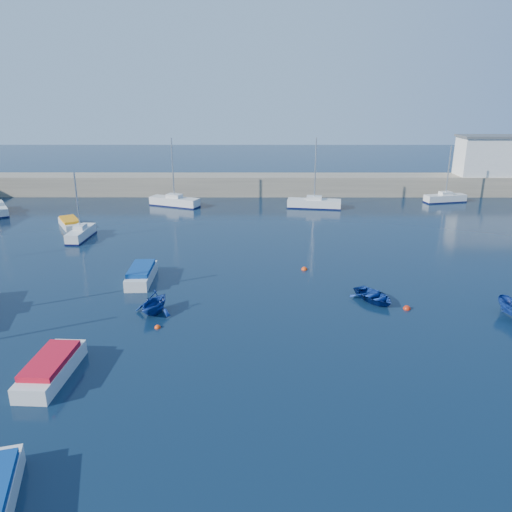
{
  "coord_description": "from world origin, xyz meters",
  "views": [
    {
      "loc": [
        -2.17,
        -21.74,
        13.7
      ],
      "look_at": [
        -2.25,
        14.36,
        1.6
      ],
      "focal_mm": 35.0,
      "sensor_mm": 36.0,
      "label": 1
    }
  ],
  "objects_px": {
    "harbor_office": "(496,157)",
    "dinghy_left": "(154,302)",
    "sailboat_3": "(81,233)",
    "sailboat_6": "(314,203)",
    "motorboat_1": "(141,274)",
    "motorboat_0": "(51,368)",
    "dinghy_center": "(374,296)",
    "sailboat_7": "(445,198)",
    "motorboat_2": "(70,223)",
    "sailboat_5": "(175,201)"
  },
  "relations": [
    {
      "from": "sailboat_5",
      "to": "motorboat_0",
      "type": "bearing_deg",
      "value": -157.46
    },
    {
      "from": "sailboat_5",
      "to": "motorboat_1",
      "type": "distance_m",
      "value": 25.41
    },
    {
      "from": "sailboat_6",
      "to": "sailboat_3",
      "type": "bearing_deg",
      "value": 127.77
    },
    {
      "from": "dinghy_center",
      "to": "motorboat_0",
      "type": "bearing_deg",
      "value": 178.83
    },
    {
      "from": "dinghy_left",
      "to": "sailboat_6",
      "type": "bearing_deg",
      "value": 85.76
    },
    {
      "from": "sailboat_5",
      "to": "motorboat_1",
      "type": "height_order",
      "value": "sailboat_5"
    },
    {
      "from": "dinghy_left",
      "to": "sailboat_7",
      "type": "bearing_deg",
      "value": 67.42
    },
    {
      "from": "sailboat_3",
      "to": "sailboat_6",
      "type": "bearing_deg",
      "value": 31.75
    },
    {
      "from": "sailboat_5",
      "to": "dinghy_center",
      "type": "relative_size",
      "value": 2.48
    },
    {
      "from": "motorboat_1",
      "to": "dinghy_left",
      "type": "height_order",
      "value": "dinghy_left"
    },
    {
      "from": "harbor_office",
      "to": "sailboat_6",
      "type": "distance_m",
      "value": 26.99
    },
    {
      "from": "sailboat_3",
      "to": "dinghy_left",
      "type": "distance_m",
      "value": 19.76
    },
    {
      "from": "motorboat_1",
      "to": "dinghy_center",
      "type": "distance_m",
      "value": 17.02
    },
    {
      "from": "motorboat_0",
      "to": "dinghy_center",
      "type": "distance_m",
      "value": 20.54
    },
    {
      "from": "sailboat_7",
      "to": "dinghy_center",
      "type": "relative_size",
      "value": 2.12
    },
    {
      "from": "motorboat_1",
      "to": "dinghy_center",
      "type": "xyz_separation_m",
      "value": [
        16.62,
        -3.69,
        -0.19
      ]
    },
    {
      "from": "sailboat_5",
      "to": "motorboat_0",
      "type": "distance_m",
      "value": 38.55
    },
    {
      "from": "sailboat_5",
      "to": "motorboat_1",
      "type": "xyz_separation_m",
      "value": [
        1.51,
        -25.36,
        -0.05
      ]
    },
    {
      "from": "motorboat_2",
      "to": "dinghy_left",
      "type": "height_order",
      "value": "dinghy_left"
    },
    {
      "from": "sailboat_5",
      "to": "motorboat_1",
      "type": "relative_size",
      "value": 1.75
    },
    {
      "from": "motorboat_2",
      "to": "sailboat_3",
      "type": "bearing_deg",
      "value": -89.23
    },
    {
      "from": "harbor_office",
      "to": "motorboat_1",
      "type": "relative_size",
      "value": 2.12
    },
    {
      "from": "motorboat_1",
      "to": "sailboat_6",
      "type": "bearing_deg",
      "value": 55.93
    },
    {
      "from": "harbor_office",
      "to": "motorboat_1",
      "type": "distance_m",
      "value": 52.57
    },
    {
      "from": "sailboat_3",
      "to": "motorboat_2",
      "type": "bearing_deg",
      "value": 124.08
    },
    {
      "from": "sailboat_5",
      "to": "dinghy_center",
      "type": "height_order",
      "value": "sailboat_5"
    },
    {
      "from": "sailboat_5",
      "to": "sailboat_6",
      "type": "distance_m",
      "value": 17.12
    },
    {
      "from": "sailboat_7",
      "to": "motorboat_2",
      "type": "relative_size",
      "value": 1.51
    },
    {
      "from": "sailboat_7",
      "to": "dinghy_center",
      "type": "distance_m",
      "value": 35.21
    },
    {
      "from": "harbor_office",
      "to": "sailboat_3",
      "type": "bearing_deg",
      "value": -156.24
    },
    {
      "from": "motorboat_0",
      "to": "dinghy_center",
      "type": "xyz_separation_m",
      "value": [
        18.22,
        9.5,
        -0.17
      ]
    },
    {
      "from": "sailboat_3",
      "to": "sailboat_5",
      "type": "xyz_separation_m",
      "value": [
        6.78,
        14.2,
        0.04
      ]
    },
    {
      "from": "harbor_office",
      "to": "motorboat_2",
      "type": "bearing_deg",
      "value": -161.5
    },
    {
      "from": "sailboat_7",
      "to": "motorboat_0",
      "type": "relative_size",
      "value": 1.41
    },
    {
      "from": "sailboat_7",
      "to": "harbor_office",
      "type": "bearing_deg",
      "value": -70.84
    },
    {
      "from": "motorboat_1",
      "to": "dinghy_left",
      "type": "xyz_separation_m",
      "value": [
        2.08,
        -5.66,
        0.21
      ]
    },
    {
      "from": "sailboat_3",
      "to": "motorboat_0",
      "type": "relative_size",
      "value": 1.28
    },
    {
      "from": "dinghy_center",
      "to": "harbor_office",
      "type": "bearing_deg",
      "value": 27.72
    },
    {
      "from": "harbor_office",
      "to": "sailboat_5",
      "type": "bearing_deg",
      "value": -170.05
    },
    {
      "from": "sailboat_5",
      "to": "harbor_office",
      "type": "bearing_deg",
      "value": -57.38
    },
    {
      "from": "motorboat_0",
      "to": "motorboat_1",
      "type": "xyz_separation_m",
      "value": [
        1.6,
        13.18,
        0.02
      ]
    },
    {
      "from": "harbor_office",
      "to": "dinghy_left",
      "type": "relative_size",
      "value": 3.52
    },
    {
      "from": "sailboat_3",
      "to": "sailboat_6",
      "type": "height_order",
      "value": "sailboat_6"
    },
    {
      "from": "motorboat_0",
      "to": "dinghy_center",
      "type": "height_order",
      "value": "motorboat_0"
    },
    {
      "from": "motorboat_0",
      "to": "sailboat_3",
      "type": "bearing_deg",
      "value": 108.31
    },
    {
      "from": "motorboat_0",
      "to": "sailboat_7",
      "type": "bearing_deg",
      "value": 52.96
    },
    {
      "from": "sailboat_6",
      "to": "sailboat_7",
      "type": "xyz_separation_m",
      "value": [
        17.07,
        3.27,
        -0.04
      ]
    },
    {
      "from": "sailboat_3",
      "to": "motorboat_1",
      "type": "height_order",
      "value": "sailboat_3"
    },
    {
      "from": "sailboat_5",
      "to": "motorboat_0",
      "type": "xyz_separation_m",
      "value": [
        -0.09,
        -38.55,
        -0.07
      ]
    },
    {
      "from": "sailboat_3",
      "to": "motorboat_2",
      "type": "height_order",
      "value": "sailboat_3"
    }
  ]
}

